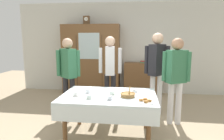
{
  "coord_description": "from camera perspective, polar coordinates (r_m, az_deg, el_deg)",
  "views": [
    {
      "loc": [
        0.44,
        -3.27,
        1.63
      ],
      "look_at": [
        0.0,
        0.2,
        1.07
      ],
      "focal_mm": 31.21,
      "sensor_mm": 36.0,
      "label": 1
    }
  ],
  "objects": [
    {
      "name": "spoon_near_left",
      "position": [
        3.54,
        -3.42,
        -5.76
      ],
      "size": [
        0.12,
        0.02,
        0.01
      ],
      "color": "silver",
      "rests_on": "dining_table"
    },
    {
      "name": "book_stack",
      "position": [
        5.72,
        8.9,
        2.36
      ],
      "size": [
        0.15,
        0.23,
        0.05
      ],
      "color": "#3D754C",
      "rests_on": "bookshelf_low"
    },
    {
      "name": "tea_cup_near_right",
      "position": [
        2.97,
        -0.63,
        -8.22
      ],
      "size": [
        0.13,
        0.13,
        0.06
      ],
      "color": "white",
      "rests_on": "dining_table"
    },
    {
      "name": "tea_cup_far_left",
      "position": [
        3.39,
        6.6,
        -6.05
      ],
      "size": [
        0.13,
        0.13,
        0.06
      ],
      "color": "white",
      "rests_on": "dining_table"
    },
    {
      "name": "spoon_mid_right",
      "position": [
        3.42,
        -1.21,
        -6.3
      ],
      "size": [
        0.12,
        0.02,
        0.01
      ],
      "color": "silver",
      "rests_on": "dining_table"
    },
    {
      "name": "wall_cabinet",
      "position": [
        5.82,
        -6.14,
        3.06
      ],
      "size": [
        1.67,
        0.46,
        2.04
      ],
      "color": "brown",
      "rests_on": "ground"
    },
    {
      "name": "tea_cup_near_left",
      "position": [
        3.36,
        -7.02,
        -6.22
      ],
      "size": [
        0.13,
        0.13,
        0.06
      ],
      "color": "white",
      "rests_on": "dining_table"
    },
    {
      "name": "bread_basket",
      "position": [
        3.13,
        4.65,
        -7.2
      ],
      "size": [
        0.24,
        0.24,
        0.16
      ],
      "color": "#9E7542",
      "rests_on": "dining_table"
    },
    {
      "name": "person_near_right_end",
      "position": [
        3.83,
        18.26,
        -0.76
      ],
      "size": [
        0.52,
        0.35,
        1.65
      ],
      "color": "silver",
      "rests_on": "ground"
    },
    {
      "name": "spoon_back_edge",
      "position": [
        2.88,
        3.4,
        -9.29
      ],
      "size": [
        0.12,
        0.02,
        0.01
      ],
      "color": "silver",
      "rests_on": "dining_table"
    },
    {
      "name": "person_beside_shelf",
      "position": [
        4.24,
        -12.67,
        0.37
      ],
      "size": [
        0.52,
        0.39,
        1.65
      ],
      "color": "#232328",
      "rests_on": "ground"
    },
    {
      "name": "tea_cup_far_right",
      "position": [
        3.22,
        -0.03,
        -6.83
      ],
      "size": [
        0.13,
        0.13,
        0.06
      ],
      "color": "silver",
      "rests_on": "dining_table"
    },
    {
      "name": "person_by_cabinet",
      "position": [
        4.22,
        12.99,
        1.36
      ],
      "size": [
        0.52,
        0.41,
        1.76
      ],
      "color": "silver",
      "rests_on": "ground"
    },
    {
      "name": "bookshelf_low",
      "position": [
        5.8,
        8.78,
        -2.51
      ],
      "size": [
        1.05,
        0.35,
        0.95
      ],
      "color": "brown",
      "rests_on": "ground"
    },
    {
      "name": "tea_cup_mid_right",
      "position": [
        3.21,
        -10.6,
        -7.05
      ],
      "size": [
        0.13,
        0.13,
        0.06
      ],
      "color": "white",
      "rests_on": "dining_table"
    },
    {
      "name": "pastry_plate",
      "position": [
        2.91,
        9.69,
        -9.0
      ],
      "size": [
        0.28,
        0.28,
        0.05
      ],
      "color": "white",
      "rests_on": "dining_table"
    },
    {
      "name": "back_wall",
      "position": [
        5.94,
        3.0,
        6.4
      ],
      "size": [
        6.4,
        0.1,
        2.7
      ],
      "primitive_type": "cube",
      "color": "silver",
      "rests_on": "ground"
    },
    {
      "name": "person_behind_table_right",
      "position": [
        4.38,
        -0.56,
        1.25
      ],
      "size": [
        0.52,
        0.38,
        1.69
      ],
      "color": "#232328",
      "rests_on": "ground"
    },
    {
      "name": "dining_table",
      "position": [
        3.23,
        -0.98,
        -9.1
      ],
      "size": [
        1.55,
        1.04,
        0.72
      ],
      "color": "brown",
      "rests_on": "ground"
    },
    {
      "name": "ground_plane",
      "position": [
        3.68,
        -0.41,
        -17.18
      ],
      "size": [
        12.0,
        12.0,
        0.0
      ],
      "primitive_type": "plane",
      "color": "tan",
      "rests_on": "ground"
    },
    {
      "name": "mantel_clock",
      "position": [
        5.83,
        -7.47,
        14.27
      ],
      "size": [
        0.18,
        0.11,
        0.24
      ],
      "color": "brown",
      "rests_on": "wall_cabinet"
    },
    {
      "name": "tea_cup_center",
      "position": [
        3.04,
        -6.71,
        -7.88
      ],
      "size": [
        0.13,
        0.13,
        0.06
      ],
      "color": "silver",
      "rests_on": "dining_table"
    }
  ]
}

